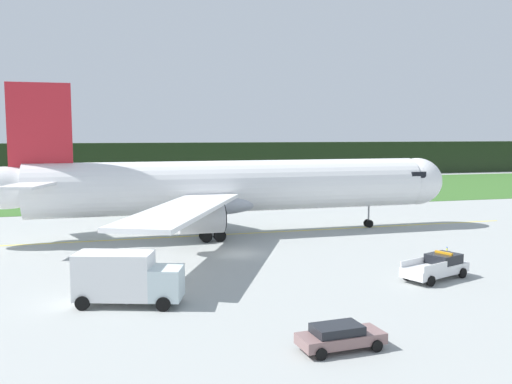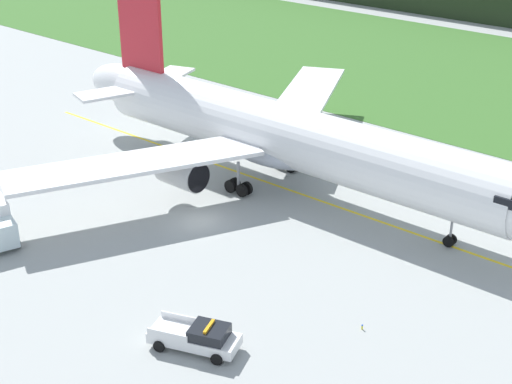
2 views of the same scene
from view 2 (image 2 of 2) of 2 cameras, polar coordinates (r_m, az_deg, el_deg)
ground at (r=62.55m, az=-4.24°, el=-2.21°), size 320.00×320.00×0.00m
grass_verge at (r=105.33m, az=17.43°, el=8.23°), size 320.00×49.80×0.04m
taxiway_centerline_main at (r=67.91m, az=2.60°, el=0.16°), size 67.37×1.19×0.01m
airliner at (r=66.28m, az=2.27°, el=4.27°), size 52.28×45.45×15.68m
ops_pickup_truck at (r=47.16m, az=-4.51°, el=-11.04°), size 6.07×4.03×1.94m
apron_cone at (r=49.06m, az=-3.25°, el=-10.22°), size 0.53×0.53×0.66m
taxiway_edge_light_east at (r=49.58m, az=8.17°, el=-10.22°), size 0.12×0.12×0.38m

